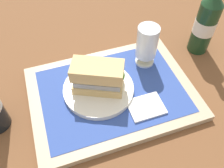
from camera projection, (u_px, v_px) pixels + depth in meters
ground_plane at (112, 95)px, 0.67m from camera, size 3.00×3.00×0.00m
tray at (112, 93)px, 0.66m from camera, size 0.44×0.32×0.02m
placemat at (112, 91)px, 0.65m from camera, size 0.38×0.27×0.00m
plate at (99, 89)px, 0.65m from camera, size 0.19×0.19×0.01m
sandwich at (99, 77)px, 0.61m from camera, size 0.14×0.11×0.08m
beer_glass at (147, 45)px, 0.67m from camera, size 0.06×0.06×0.12m
napkin_folded at (146, 107)px, 0.62m from camera, size 0.09×0.07×0.01m
beer_bottle at (206, 22)px, 0.71m from camera, size 0.07×0.07×0.27m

